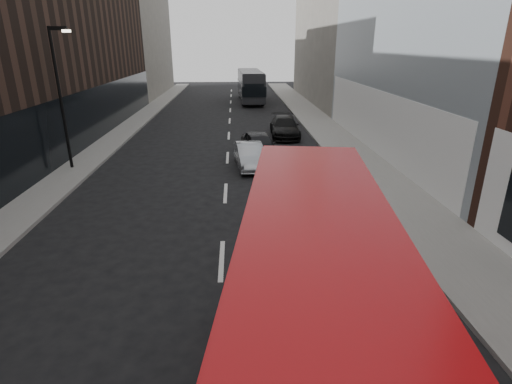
{
  "coord_description": "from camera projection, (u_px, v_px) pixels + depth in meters",
  "views": [
    {
      "loc": [
        0.51,
        -3.0,
        6.37
      ],
      "look_at": [
        1.05,
        7.37,
        2.5
      ],
      "focal_mm": 28.0,
      "sensor_mm": 36.0,
      "label": 1
    }
  ],
  "objects": [
    {
      "name": "building_left_mid",
      "position": [
        75.0,
        35.0,
        30.07
      ],
      "size": [
        5.0,
        24.0,
        14.0
      ],
      "primitive_type": "cube",
      "color": "black",
      "rests_on": "ground"
    },
    {
      "name": "building_left_far",
      "position": [
        140.0,
        42.0,
        50.83
      ],
      "size": [
        5.0,
        20.0,
        13.0
      ],
      "primitive_type": "cube",
      "color": "#645F58",
      "rests_on": "ground"
    },
    {
      "name": "sidewalk_right",
      "position": [
        333.0,
        137.0,
        28.73
      ],
      "size": [
        3.0,
        80.0,
        0.15
      ],
      "primitive_type": "cube",
      "color": "slate",
      "rests_on": "ground"
    },
    {
      "name": "red_bus",
      "position": [
        317.0,
        350.0,
        5.71
      ],
      "size": [
        3.7,
        10.24,
        4.06
      ],
      "rotation": [
        0.0,
        0.0,
        -0.13
      ],
      "color": "#99090D",
      "rests_on": "ground"
    },
    {
      "name": "building_victorian",
      "position": [
        333.0,
        11.0,
        43.35
      ],
      "size": [
        6.5,
        24.0,
        21.0
      ],
      "color": "#645F58",
      "rests_on": "ground"
    },
    {
      "name": "grey_bus",
      "position": [
        250.0,
        85.0,
        45.86
      ],
      "size": [
        2.9,
        10.83,
        3.47
      ],
      "rotation": [
        0.0,
        0.0,
        0.03
      ],
      "color": "black",
      "rests_on": "ground"
    },
    {
      "name": "car_c",
      "position": [
        285.0,
        127.0,
        28.83
      ],
      "size": [
        2.15,
        4.95,
        1.42
      ],
      "primitive_type": "imported",
      "rotation": [
        0.0,
        0.0,
        -0.03
      ],
      "color": "black",
      "rests_on": "ground"
    },
    {
      "name": "car_a",
      "position": [
        259.0,
        145.0,
        23.55
      ],
      "size": [
        2.36,
        4.59,
        1.49
      ],
      "primitive_type": "imported",
      "rotation": [
        0.0,
        0.0,
        0.14
      ],
      "color": "black",
      "rests_on": "ground"
    },
    {
      "name": "street_lamp",
      "position": [
        61.0,
        90.0,
        19.99
      ],
      "size": [
        1.06,
        0.22,
        7.0
      ],
      "color": "black",
      "rests_on": "sidewalk_left"
    },
    {
      "name": "sidewalk_left",
      "position": [
        115.0,
        139.0,
        27.99
      ],
      "size": [
        2.0,
        80.0,
        0.15
      ],
      "primitive_type": "cube",
      "color": "slate",
      "rests_on": "ground"
    },
    {
      "name": "car_b",
      "position": [
        250.0,
        155.0,
        21.68
      ],
      "size": [
        1.78,
        4.1,
        1.31
      ],
      "primitive_type": "imported",
      "rotation": [
        0.0,
        0.0,
        0.1
      ],
      "color": "#9B9EA3",
      "rests_on": "ground"
    }
  ]
}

